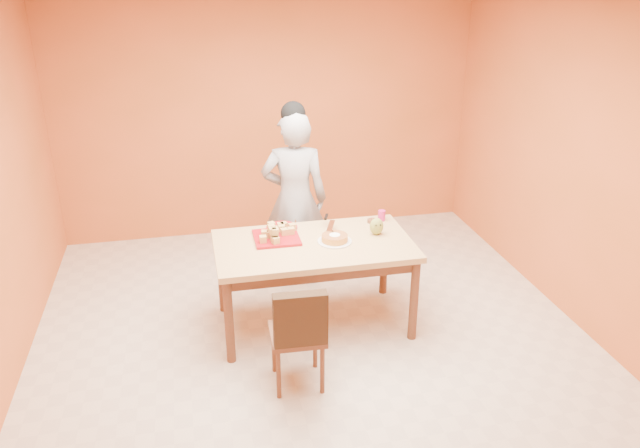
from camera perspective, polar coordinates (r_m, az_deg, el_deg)
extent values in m
plane|color=beige|center=(5.09, -0.27, -11.40)|extent=(5.00, 5.00, 0.00)
plane|color=#D56231|center=(6.83, -4.78, 10.11)|extent=(4.50, 0.00, 4.50)
plane|color=#D56231|center=(5.38, 23.91, 4.52)|extent=(0.00, 5.00, 5.00)
cube|color=tan|center=(5.07, -0.57, -2.01)|extent=(1.60, 0.90, 0.05)
cube|color=brown|center=(5.10, -0.57, -2.77)|extent=(1.48, 0.78, 0.10)
cylinder|color=brown|center=(4.82, -8.32, -8.83)|extent=(0.07, 0.07, 0.71)
cylinder|color=brown|center=(5.50, -8.99, -4.57)|extent=(0.07, 0.07, 0.71)
cylinder|color=brown|center=(5.10, 8.59, -6.92)|extent=(0.07, 0.07, 0.71)
cylinder|color=brown|center=(5.75, 5.89, -3.12)|extent=(0.07, 0.07, 0.71)
imported|color=#949497|center=(5.76, -2.33, 2.25)|extent=(0.67, 0.51, 1.67)
cube|color=maroon|center=(5.14, -4.00, -1.25)|extent=(0.37, 0.37, 0.02)
cylinder|color=maroon|center=(5.33, -3.52, -0.32)|extent=(0.31, 0.31, 0.02)
cylinder|color=silver|center=(5.07, 1.35, -1.60)|extent=(0.36, 0.36, 0.01)
cylinder|color=orange|center=(5.06, 1.35, -1.29)|extent=(0.28, 0.28, 0.05)
cube|color=silver|center=(5.21, 1.00, -0.16)|extent=(0.13, 0.24, 0.01)
ellipsoid|color=olive|center=(5.20, 5.19, -0.22)|extent=(0.13, 0.11, 0.15)
cylinder|color=#B91B63|center=(5.49, 5.66, 0.78)|extent=(0.08, 0.08, 0.09)
cylinder|color=#36180E|center=(5.46, 4.81, 0.28)|extent=(0.10, 0.10, 0.03)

